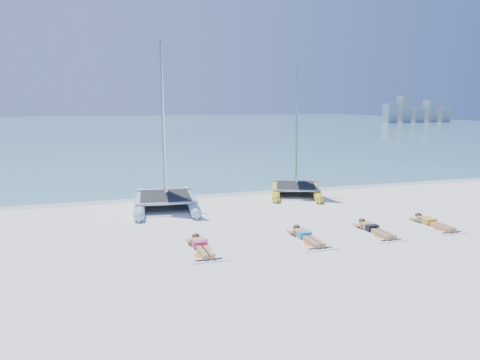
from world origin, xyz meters
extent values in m
plane|color=white|center=(0.00, 0.00, 0.00)|extent=(140.00, 140.00, 0.00)
cube|color=#68ABAD|center=(0.00, 63.00, 0.01)|extent=(140.00, 115.00, 0.01)
cube|color=beige|center=(0.00, 5.50, 0.00)|extent=(140.00, 1.40, 0.01)
cube|color=#A2A7B2|center=(48.00, 62.00, 1.75)|extent=(2.00, 2.00, 3.50)
cube|color=#A2A7B2|center=(51.00, 62.00, 2.50)|extent=(2.00, 2.00, 5.00)
cube|color=#A2A7B2|center=(54.00, 62.00, 1.40)|extent=(2.00, 2.00, 2.80)
cube|color=#A2A7B2|center=(57.00, 62.00, 2.10)|extent=(2.00, 2.00, 4.20)
cube|color=#A2A7B2|center=(60.00, 62.00, 1.50)|extent=(2.00, 2.00, 3.00)
cylinder|color=#BEDAFA|center=(-3.72, 3.75, 0.19)|extent=(0.84, 4.33, 0.38)
cone|color=#BEDAFA|center=(-3.47, 6.11, 0.19)|extent=(0.42, 0.59, 0.36)
cylinder|color=#BEDAFA|center=(-1.81, 3.54, 0.19)|extent=(0.84, 4.33, 0.38)
cone|color=#BEDAFA|center=(-1.56, 5.91, 0.19)|extent=(0.42, 0.59, 0.36)
cube|color=black|center=(-2.77, 3.64, 0.41)|extent=(2.10, 2.56, 0.03)
cylinder|color=#B6B8BD|center=(-2.68, 4.41, 3.38)|extent=(0.21, 1.14, 5.95)
cylinder|color=yellow|center=(2.23, 4.79, 0.17)|extent=(1.75, 3.66, 0.34)
cone|color=yellow|center=(3.03, 6.74, 0.17)|extent=(0.48, 0.57, 0.32)
cylinder|color=yellow|center=(3.81, 4.15, 0.17)|extent=(1.75, 3.66, 0.34)
cone|color=yellow|center=(4.60, 6.10, 0.17)|extent=(0.48, 0.57, 0.32)
cube|color=black|center=(3.02, 4.47, 0.36)|extent=(2.31, 2.56, 0.03)
cylinder|color=#B6B8BD|center=(3.28, 5.10, 2.98)|extent=(0.45, 0.96, 5.25)
cube|color=silver|center=(-2.63, -2.06, 0.01)|extent=(1.00, 1.85, 0.02)
cube|color=tan|center=(-2.63, -1.63, 0.12)|extent=(0.36, 0.55, 0.17)
cube|color=#D03068|center=(-2.63, -1.83, 0.12)|extent=(0.37, 0.22, 0.17)
cube|color=tan|center=(-2.63, -2.43, 0.09)|extent=(0.31, 0.85, 0.13)
sphere|color=tan|center=(-2.63, -1.26, 0.16)|extent=(0.21, 0.21, 0.21)
ellipsoid|color=#352513|center=(-2.63, -1.25, 0.20)|extent=(0.22, 0.24, 0.15)
cube|color=silver|center=(0.49, -2.06, 0.01)|extent=(1.00, 1.85, 0.02)
cube|color=tan|center=(0.49, -1.63, 0.12)|extent=(0.36, 0.55, 0.17)
cube|color=#269ACE|center=(0.49, -1.83, 0.12)|extent=(0.37, 0.22, 0.17)
cube|color=tan|center=(0.49, -2.43, 0.09)|extent=(0.31, 0.85, 0.13)
sphere|color=tan|center=(0.49, -1.26, 0.16)|extent=(0.21, 0.21, 0.21)
ellipsoid|color=#352513|center=(0.49, -1.25, 0.20)|extent=(0.22, 0.24, 0.15)
cube|color=silver|center=(2.80, -1.98, 0.01)|extent=(1.00, 1.85, 0.02)
cube|color=tan|center=(2.80, -1.55, 0.12)|extent=(0.36, 0.55, 0.17)
cube|color=black|center=(2.80, -1.75, 0.12)|extent=(0.37, 0.22, 0.17)
cube|color=tan|center=(2.80, -2.35, 0.09)|extent=(0.31, 0.85, 0.13)
sphere|color=tan|center=(2.80, -1.18, 0.16)|extent=(0.21, 0.21, 0.21)
ellipsoid|color=#352513|center=(2.80, -1.17, 0.20)|extent=(0.22, 0.24, 0.15)
cube|color=silver|center=(5.04, -1.86, 0.01)|extent=(1.00, 1.85, 0.02)
cube|color=tan|center=(5.04, -1.43, 0.12)|extent=(0.36, 0.55, 0.17)
cube|color=yellow|center=(5.04, -1.63, 0.12)|extent=(0.37, 0.22, 0.17)
cube|color=tan|center=(5.04, -2.23, 0.09)|extent=(0.31, 0.85, 0.13)
sphere|color=tan|center=(5.04, -1.06, 0.16)|extent=(0.21, 0.21, 0.21)
ellipsoid|color=#352513|center=(5.04, -1.05, 0.20)|extent=(0.22, 0.24, 0.15)
camera|label=1|loc=(-5.27, -13.85, 3.98)|focal=35.00mm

